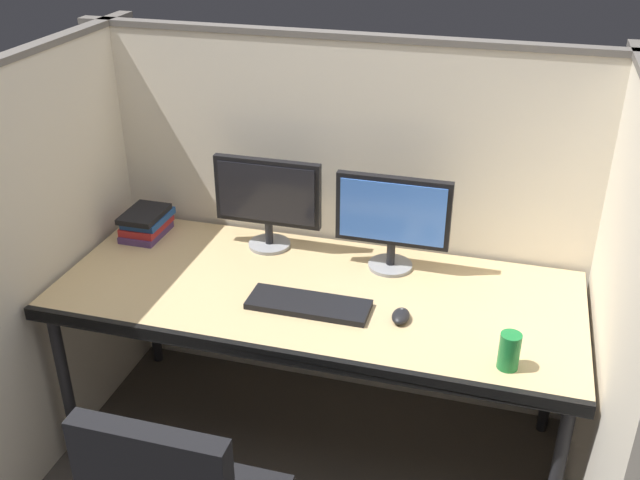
{
  "coord_description": "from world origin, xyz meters",
  "views": [
    {
      "loc": [
        0.63,
        -1.88,
        2.13
      ],
      "look_at": [
        0.0,
        0.35,
        0.92
      ],
      "focal_mm": 40.84,
      "sensor_mm": 36.0,
      "label": 1
    }
  ],
  "objects_px": {
    "desk": "(315,303)",
    "soda_can": "(509,351)",
    "keyboard_main": "(309,304)",
    "monitor_right": "(393,217)",
    "book_stack": "(146,223)",
    "monitor_left": "(268,197)",
    "computer_mouse": "(401,316)"
  },
  "relations": [
    {
      "from": "keyboard_main",
      "to": "book_stack",
      "type": "xyz_separation_m",
      "value": [
        -0.81,
        0.35,
        0.04
      ]
    },
    {
      "from": "desk",
      "to": "computer_mouse",
      "type": "distance_m",
      "value": 0.35
    },
    {
      "from": "keyboard_main",
      "to": "soda_can",
      "type": "xyz_separation_m",
      "value": [
        0.69,
        -0.16,
        0.05
      ]
    },
    {
      "from": "desk",
      "to": "keyboard_main",
      "type": "relative_size",
      "value": 4.42
    },
    {
      "from": "desk",
      "to": "book_stack",
      "type": "bearing_deg",
      "value": 162.9
    },
    {
      "from": "soda_can",
      "to": "book_stack",
      "type": "xyz_separation_m",
      "value": [
        -1.5,
        0.51,
        -0.01
      ]
    },
    {
      "from": "monitor_left",
      "to": "monitor_right",
      "type": "bearing_deg",
      "value": -4.24
    },
    {
      "from": "monitor_right",
      "to": "book_stack",
      "type": "height_order",
      "value": "monitor_right"
    },
    {
      "from": "desk",
      "to": "computer_mouse",
      "type": "xyz_separation_m",
      "value": [
        0.33,
        -0.1,
        0.07
      ]
    },
    {
      "from": "desk",
      "to": "keyboard_main",
      "type": "bearing_deg",
      "value": -86.67
    },
    {
      "from": "book_stack",
      "to": "computer_mouse",
      "type": "bearing_deg",
      "value": -16.98
    },
    {
      "from": "monitor_right",
      "to": "keyboard_main",
      "type": "relative_size",
      "value": 1.0
    },
    {
      "from": "monitor_right",
      "to": "computer_mouse",
      "type": "xyz_separation_m",
      "value": [
        0.1,
        -0.35,
        -0.2
      ]
    },
    {
      "from": "soda_can",
      "to": "book_stack",
      "type": "relative_size",
      "value": 0.53
    },
    {
      "from": "keyboard_main",
      "to": "monitor_left",
      "type": "bearing_deg",
      "value": 125.78
    },
    {
      "from": "keyboard_main",
      "to": "book_stack",
      "type": "bearing_deg",
      "value": 156.4
    },
    {
      "from": "computer_mouse",
      "to": "soda_can",
      "type": "relative_size",
      "value": 0.79
    },
    {
      "from": "monitor_left",
      "to": "soda_can",
      "type": "relative_size",
      "value": 3.52
    },
    {
      "from": "desk",
      "to": "monitor_left",
      "type": "xyz_separation_m",
      "value": [
        -0.28,
        0.29,
        0.27
      ]
    },
    {
      "from": "monitor_right",
      "to": "soda_can",
      "type": "height_order",
      "value": "monitor_right"
    },
    {
      "from": "monitor_right",
      "to": "computer_mouse",
      "type": "bearing_deg",
      "value": -73.5
    },
    {
      "from": "desk",
      "to": "monitor_right",
      "type": "bearing_deg",
      "value": 47.59
    },
    {
      "from": "monitor_left",
      "to": "book_stack",
      "type": "relative_size",
      "value": 1.89
    },
    {
      "from": "monitor_left",
      "to": "book_stack",
      "type": "bearing_deg",
      "value": -175.65
    },
    {
      "from": "desk",
      "to": "monitor_left",
      "type": "bearing_deg",
      "value": 134.03
    },
    {
      "from": "computer_mouse",
      "to": "soda_can",
      "type": "height_order",
      "value": "soda_can"
    },
    {
      "from": "computer_mouse",
      "to": "monitor_left",
      "type": "bearing_deg",
      "value": 147.6
    },
    {
      "from": "soda_can",
      "to": "desk",
      "type": "bearing_deg",
      "value": 159.05
    },
    {
      "from": "keyboard_main",
      "to": "book_stack",
      "type": "distance_m",
      "value": 0.88
    },
    {
      "from": "monitor_right",
      "to": "soda_can",
      "type": "xyz_separation_m",
      "value": [
        0.47,
        -0.51,
        -0.15
      ]
    },
    {
      "from": "desk",
      "to": "soda_can",
      "type": "relative_size",
      "value": 15.57
    },
    {
      "from": "keyboard_main",
      "to": "computer_mouse",
      "type": "height_order",
      "value": "computer_mouse"
    }
  ]
}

